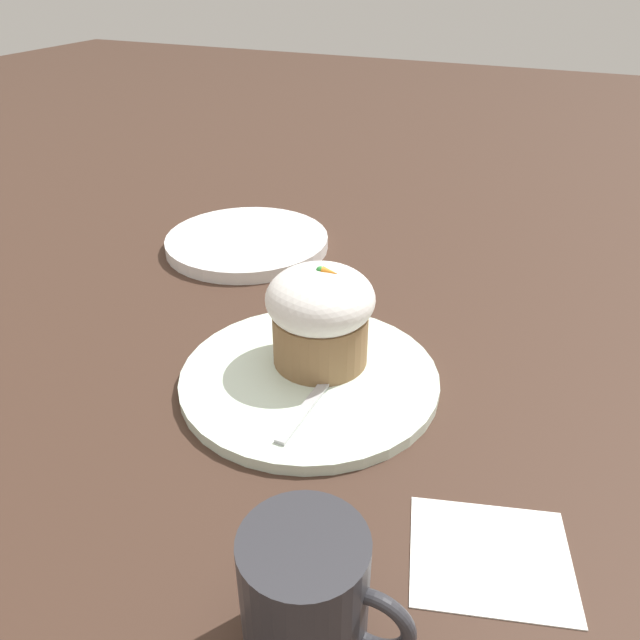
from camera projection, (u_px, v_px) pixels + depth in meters
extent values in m
plane|color=#3D281E|center=(309.00, 383.00, 0.63)|extent=(4.00, 4.00, 0.00)
cylinder|color=silver|center=(309.00, 378.00, 0.63)|extent=(0.26, 0.26, 0.01)
cylinder|color=olive|center=(320.00, 337.00, 0.63)|extent=(0.10, 0.10, 0.05)
ellipsoid|color=white|center=(320.00, 299.00, 0.61)|extent=(0.11, 0.11, 0.06)
cone|color=orange|center=(330.00, 272.00, 0.59)|extent=(0.02, 0.01, 0.01)
sphere|color=green|center=(322.00, 271.00, 0.59)|extent=(0.01, 0.01, 0.01)
cube|color=#B7B7BC|center=(305.00, 410.00, 0.57)|extent=(0.01, 0.10, 0.00)
ellipsoid|color=#B7B7BC|center=(333.00, 372.00, 0.62)|extent=(0.03, 0.04, 0.01)
cylinder|color=#2D2D33|center=(304.00, 594.00, 0.37)|extent=(0.08, 0.08, 0.09)
torus|color=#2D2D33|center=(373.00, 622.00, 0.36)|extent=(0.05, 0.01, 0.05)
cylinder|color=white|center=(247.00, 242.00, 0.90)|extent=(0.23, 0.23, 0.02)
cube|color=white|center=(491.00, 556.00, 0.45)|extent=(0.14, 0.12, 0.00)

